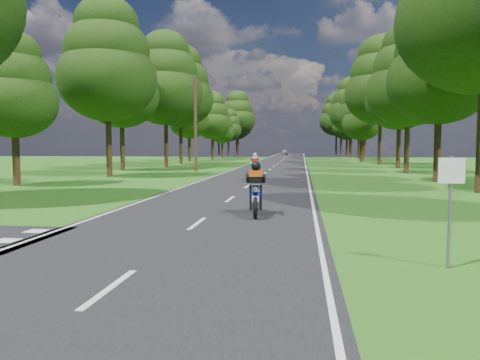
# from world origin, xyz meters

# --- Properties ---
(ground) EXTENTS (160.00, 160.00, 0.00)m
(ground) POSITION_xyz_m (0.00, 0.00, 0.00)
(ground) COLOR #2D6216
(ground) RESTS_ON ground
(main_road) EXTENTS (7.00, 140.00, 0.02)m
(main_road) POSITION_xyz_m (0.00, 50.00, 0.01)
(main_road) COLOR black
(main_road) RESTS_ON ground
(road_markings) EXTENTS (7.40, 140.00, 0.01)m
(road_markings) POSITION_xyz_m (-0.14, 48.13, 0.02)
(road_markings) COLOR silver
(road_markings) RESTS_ON main_road
(treeline) EXTENTS (40.00, 115.35, 14.78)m
(treeline) POSITION_xyz_m (1.43, 60.06, 8.25)
(treeline) COLOR black
(treeline) RESTS_ON ground
(telegraph_pole) EXTENTS (1.20, 0.26, 8.00)m
(telegraph_pole) POSITION_xyz_m (-6.00, 28.00, 4.07)
(telegraph_pole) COLOR #382616
(telegraph_pole) RESTS_ON ground
(road_sign) EXTENTS (0.45, 0.07, 2.00)m
(road_sign) POSITION_xyz_m (5.50, -2.01, 1.34)
(road_sign) COLOR slate
(road_sign) RESTS_ON ground
(rider_near_blue) EXTENTS (0.84, 2.05, 1.67)m
(rider_near_blue) POSITION_xyz_m (1.47, 3.80, 0.85)
(rider_near_blue) COLOR #0B0B7D
(rider_near_blue) RESTS_ON main_road
(rider_far_red) EXTENTS (0.71, 1.94, 1.59)m
(rider_far_red) POSITION_xyz_m (-0.83, 26.41, 0.82)
(rider_far_red) COLOR #A30C0E
(rider_far_red) RESTS_ON main_road
(distant_car) EXTENTS (1.82, 3.74, 1.23)m
(distant_car) POSITION_xyz_m (-1.20, 100.58, 0.63)
(distant_car) COLOR #AFB0B6
(distant_car) RESTS_ON main_road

